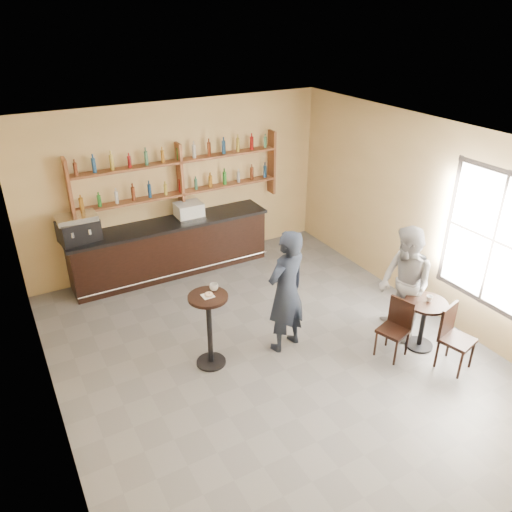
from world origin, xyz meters
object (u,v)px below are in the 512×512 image
espresso_machine (78,228)px  pedestal_table (210,331)px  chair_south (457,340)px  pastry_case (189,211)px  chair_west (393,330)px  bar_counter (171,248)px  cafe_table (422,324)px  patron_second (405,285)px  man_main (286,292)px

espresso_machine → pedestal_table: bearing=-78.4°
pedestal_table → chair_south: bearing=-30.5°
espresso_machine → pastry_case: (2.04, 0.00, -0.08)m
chair_west → bar_counter: bearing=-171.4°
pedestal_table → cafe_table: pedestal_table is taller
cafe_table → patron_second: (-0.09, 0.38, 0.52)m
chair_south → patron_second: patron_second is taller
pastry_case → pedestal_table: 3.12m
bar_counter → chair_south: size_ratio=3.99×
pastry_case → patron_second: (1.98, -3.73, -0.28)m
chair_west → patron_second: bearing=109.0°
man_main → chair_west: bearing=128.4°
espresso_machine → man_main: size_ratio=0.34×
man_main → pedestal_table: bearing=-22.6°
patron_second → cafe_table: bearing=26.9°
espresso_machine → man_main: bearing=-62.9°
man_main → chair_west: man_main is taller
bar_counter → pastry_case: bearing=0.0°
espresso_machine → pastry_case: espresso_machine is taller
cafe_table → chair_south: size_ratio=0.82×
espresso_machine → chair_west: 5.46m
espresso_machine → cafe_table: espresso_machine is taller
patron_second → chair_south: bearing=22.0°
chair_west → patron_second: 0.74m
man_main → patron_second: (1.73, -0.63, -0.05)m
pastry_case → pedestal_table: (-0.92, -2.92, -0.62)m
bar_counter → pedestal_table: pedestal_table is taller
man_main → cafe_table: 2.16m
man_main → cafe_table: man_main is taller
chair_west → man_main: bearing=-144.1°
espresso_machine → man_main: (2.28, -3.09, -0.31)m
pastry_case → chair_west: pastry_case is taller
espresso_machine → man_main: man_main is taller
pastry_case → cafe_table: (2.07, -4.11, -0.80)m
man_main → chair_west: size_ratio=2.16×
pastry_case → cafe_table: size_ratio=0.65×
espresso_machine → patron_second: bearing=-52.2°
man_main → chair_south: man_main is taller
bar_counter → cafe_table: size_ratio=4.85×
pastry_case → man_main: bearing=-91.7°
cafe_table → pastry_case: bearing=116.7°
chair_south → patron_second: size_ratio=0.53×
espresso_machine → bar_counter: bearing=-9.4°
chair_west → chair_south: 0.89m
pastry_case → pedestal_table: pastry_case is taller
chair_south → man_main: bearing=124.4°
espresso_machine → chair_south: 6.33m
chair_south → cafe_table: bearing=80.1°
bar_counter → pastry_case: pastry_case is taller
pedestal_table → patron_second: bearing=-15.5°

